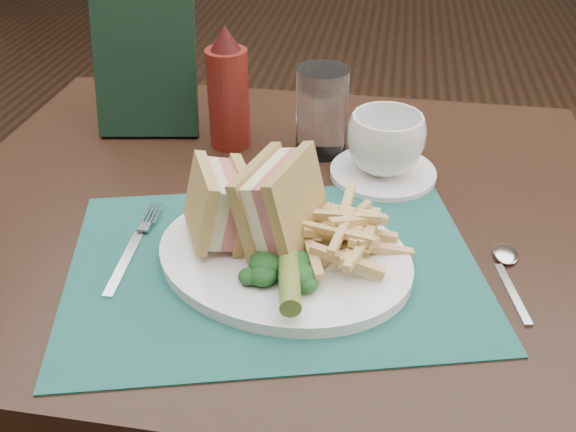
# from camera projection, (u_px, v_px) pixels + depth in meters

# --- Properties ---
(floor) EXTENTS (7.00, 7.00, 0.00)m
(floor) POSITION_uv_depth(u_px,v_px,m) (312.00, 341.00, 1.68)
(floor) COLOR black
(floor) RESTS_ON ground
(table_main) EXTENTS (0.90, 0.75, 0.75)m
(table_main) POSITION_uv_depth(u_px,v_px,m) (276.00, 392.00, 1.07)
(table_main) COLOR black
(table_main) RESTS_ON ground
(placemat) EXTENTS (0.54, 0.45, 0.00)m
(placemat) POSITION_uv_depth(u_px,v_px,m) (274.00, 266.00, 0.74)
(placemat) COLOR #195049
(placemat) RESTS_ON table_main
(plate) EXTENTS (0.35, 0.31, 0.01)m
(plate) POSITION_uv_depth(u_px,v_px,m) (284.00, 257.00, 0.74)
(plate) COLOR white
(plate) RESTS_ON placemat
(sandwich_half_a) EXTENTS (0.11, 0.12, 0.10)m
(sandwich_half_a) POSITION_uv_depth(u_px,v_px,m) (201.00, 206.00, 0.73)
(sandwich_half_a) COLOR tan
(sandwich_half_a) RESTS_ON plate
(sandwich_half_b) EXTENTS (0.11, 0.13, 0.11)m
(sandwich_half_b) POSITION_uv_depth(u_px,v_px,m) (265.00, 199.00, 0.73)
(sandwich_half_b) COLOR tan
(sandwich_half_b) RESTS_ON plate
(kale_garnish) EXTENTS (0.11, 0.08, 0.03)m
(kale_garnish) POSITION_uv_depth(u_px,v_px,m) (281.00, 271.00, 0.69)
(kale_garnish) COLOR #153A19
(kale_garnish) RESTS_ON plate
(pickle_spear) EXTENTS (0.04, 0.12, 0.03)m
(pickle_spear) POSITION_uv_depth(u_px,v_px,m) (289.00, 272.00, 0.67)
(pickle_spear) COLOR #5A702A
(pickle_spear) RESTS_ON plate
(fries_pile) EXTENTS (0.18, 0.20, 0.05)m
(fries_pile) POSITION_uv_depth(u_px,v_px,m) (346.00, 232.00, 0.73)
(fries_pile) COLOR tan
(fries_pile) RESTS_ON plate
(fork) EXTENTS (0.04, 0.17, 0.01)m
(fork) POSITION_uv_depth(u_px,v_px,m) (133.00, 245.00, 0.76)
(fork) COLOR silver
(fork) RESTS_ON placemat
(spoon) EXTENTS (0.06, 0.15, 0.01)m
(spoon) POSITION_uv_depth(u_px,v_px,m) (510.00, 277.00, 0.72)
(spoon) COLOR silver
(spoon) RESTS_ON table_main
(saucer) EXTENTS (0.20, 0.20, 0.01)m
(saucer) POSITION_uv_depth(u_px,v_px,m) (383.00, 173.00, 0.91)
(saucer) COLOR white
(saucer) RESTS_ON table_main
(coffee_cup) EXTENTS (0.15, 0.15, 0.08)m
(coffee_cup) POSITION_uv_depth(u_px,v_px,m) (386.00, 143.00, 0.88)
(coffee_cup) COLOR white
(coffee_cup) RESTS_ON saucer
(drinking_glass) EXTENTS (0.09, 0.09, 0.13)m
(drinking_glass) POSITION_uv_depth(u_px,v_px,m) (322.00, 111.00, 0.94)
(drinking_glass) COLOR silver
(drinking_glass) RESTS_ON table_main
(ketchup_bottle) EXTENTS (0.08, 0.08, 0.19)m
(ketchup_bottle) POSITION_uv_depth(u_px,v_px,m) (228.00, 87.00, 0.94)
(ketchup_bottle) COLOR #601610
(ketchup_bottle) RESTS_ON table_main
(check_presenter) EXTENTS (0.17, 0.12, 0.25)m
(check_presenter) POSITION_uv_depth(u_px,v_px,m) (145.00, 53.00, 0.98)
(check_presenter) COLOR black
(check_presenter) RESTS_ON table_main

